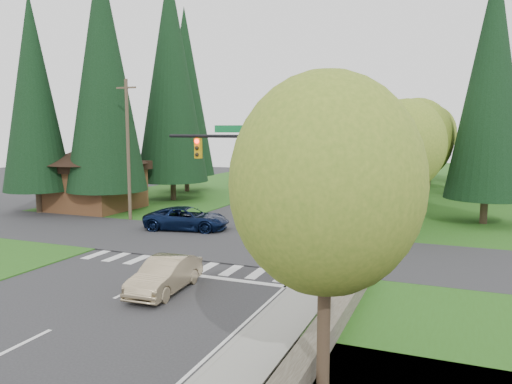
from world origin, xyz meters
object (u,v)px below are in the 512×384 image
Objects in this scene: parked_car_b at (351,200)px; parked_car_e at (391,174)px; parked_car_a at (348,202)px; suv_navy at (187,219)px; parked_car_c at (381,191)px; sedan_champagne at (165,275)px; parked_car_d at (391,184)px.

parked_car_e is at bearing 94.55° from parked_car_b.
parked_car_a reaches higher than parked_car_b.
parked_car_c is at bearing -37.11° from suv_navy.
suv_navy is at bearing 111.94° from sedan_champagne.
parked_car_e reaches higher than parked_car_a.
suv_navy is 1.44× the size of parked_car_d.
suv_navy is at bearing -119.14° from parked_car_c.
parked_car_a is at bearing -102.64° from parked_car_c.
suv_navy reaches higher than parked_car_d.
sedan_champagne is at bearing -165.66° from suv_navy.
suv_navy is at bearing -109.21° from parked_car_e.
parked_car_d is at bearing -90.23° from parked_car_e.
parked_car_e is (8.17, 38.57, 0.02)m from suv_navy.
parked_car_d is 0.71× the size of parked_car_e.
parked_car_d is at bearing 86.63° from parked_car_c.
parked_car_e is at bearing 84.41° from parked_car_a.
parked_car_c reaches higher than parked_car_d.
parked_car_b is 14.56m from parked_car_d.
parked_car_e is at bearing 90.90° from parked_car_c.
parked_car_e reaches higher than parked_car_b.
suv_navy is at bearing -131.58° from parked_car_a.
parked_car_a reaches higher than parked_car_d.
parked_car_b is 1.39× the size of parked_car_d.
suv_navy is 1.20× the size of parked_car_a.
parked_car_a is 1.20× the size of parked_car_d.
parked_car_c is at bearing 78.52° from sedan_champagne.
sedan_champagne reaches higher than parked_car_d.
parked_car_b is 0.98× the size of parked_car_e.
parked_car_a is 0.85× the size of parked_car_e.
parked_car_b is (8.17, 12.71, 0.01)m from suv_navy.
parked_car_c is at bearing 83.40° from parked_car_b.
parked_car_b is at bearing -44.06° from suv_navy.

